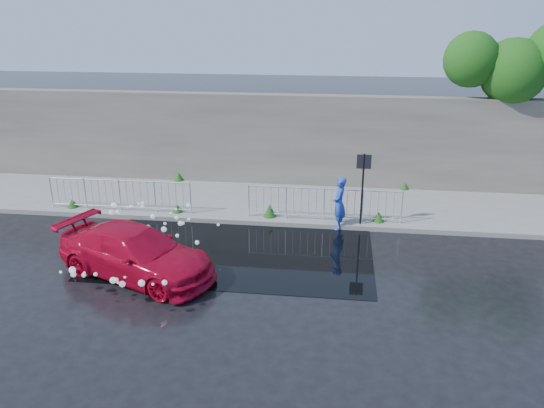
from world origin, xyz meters
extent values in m
plane|color=black|center=(0.00, 0.00, 0.00)|extent=(90.00, 90.00, 0.00)
cube|color=slate|center=(0.00, 5.00, 0.07)|extent=(30.00, 4.00, 0.15)
cube|color=slate|center=(0.00, 3.00, 0.08)|extent=(30.00, 0.25, 0.16)
cube|color=#59534B|center=(0.00, 7.20, 1.90)|extent=(30.00, 0.60, 3.50)
cube|color=black|center=(0.50, 1.00, 0.01)|extent=(8.00, 5.00, 0.01)
cylinder|color=black|center=(4.20, 3.10, 1.25)|extent=(0.06, 0.06, 2.50)
cube|color=black|center=(4.20, 3.10, 2.25)|extent=(0.45, 0.04, 0.45)
cylinder|color=#332114|center=(10.00, 8.20, 2.50)|extent=(0.36, 0.36, 5.00)
sphere|color=#1B4911|center=(9.50, 7.40, 4.60)|extent=(2.38, 2.38, 2.38)
sphere|color=#1B4911|center=(8.00, 7.40, 5.00)|extent=(2.00, 2.00, 2.00)
cylinder|color=silver|center=(-6.50, 3.35, 0.70)|extent=(0.05, 0.05, 1.10)
cylinder|color=silver|center=(-1.50, 3.35, 0.70)|extent=(0.05, 0.05, 1.10)
cylinder|color=silver|center=(-4.00, 3.35, 1.22)|extent=(5.00, 0.04, 0.04)
cylinder|color=silver|center=(-4.00, 3.35, 0.27)|extent=(5.00, 0.04, 0.04)
cylinder|color=silver|center=(0.50, 3.35, 0.70)|extent=(0.05, 0.05, 1.10)
cylinder|color=silver|center=(5.50, 3.35, 0.70)|extent=(0.05, 0.05, 1.10)
cylinder|color=silver|center=(3.00, 3.35, 1.22)|extent=(5.00, 0.04, 0.04)
cylinder|color=silver|center=(3.00, 3.35, 0.27)|extent=(5.00, 0.04, 0.04)
cone|color=#134916|center=(-5.80, 3.40, 0.30)|extent=(0.40, 0.40, 0.30)
cone|color=#134916|center=(-2.00, 3.40, 0.28)|extent=(0.36, 0.36, 0.27)
cone|color=#134916|center=(1.20, 3.40, 0.37)|extent=(0.44, 0.44, 0.45)
cone|color=#134916|center=(4.80, 3.40, 0.32)|extent=(0.38, 0.38, 0.34)
cone|color=#134916|center=(-3.00, 6.90, 0.31)|extent=(0.42, 0.42, 0.33)
cone|color=#134916|center=(6.00, 6.90, 0.28)|extent=(0.34, 0.34, 0.26)
sphere|color=white|center=(-1.67, 1.13, 0.66)|extent=(0.09, 0.09, 0.09)
sphere|color=white|center=(-1.79, -0.14, 0.29)|extent=(0.14, 0.14, 0.14)
sphere|color=white|center=(-3.07, 1.77, 0.89)|extent=(0.08, 0.08, 0.08)
sphere|color=white|center=(-3.30, 0.19, 0.26)|extent=(0.07, 0.07, 0.07)
sphere|color=white|center=(-2.12, 1.35, 0.78)|extent=(0.15, 0.15, 0.15)
sphere|color=white|center=(-1.11, 1.11, 0.72)|extent=(0.10, 0.10, 0.10)
sphere|color=white|center=(-2.84, 2.09, 0.89)|extent=(0.09, 0.09, 0.09)
sphere|color=white|center=(-3.28, 1.47, 0.82)|extent=(0.13, 0.13, 0.13)
sphere|color=white|center=(-1.56, 0.69, 0.67)|extent=(0.16, 0.16, 0.16)
sphere|color=white|center=(-1.52, 1.81, 0.87)|extent=(0.07, 0.07, 0.07)
sphere|color=white|center=(-2.93, 1.65, 0.98)|extent=(0.07, 0.07, 0.07)
sphere|color=white|center=(-2.90, 0.53, 0.38)|extent=(0.08, 0.08, 0.08)
sphere|color=white|center=(-1.21, 2.09, 0.92)|extent=(0.14, 0.14, 0.14)
sphere|color=white|center=(-0.51, 0.42, 0.43)|extent=(0.13, 0.13, 0.13)
sphere|color=white|center=(-1.15, 0.99, 0.76)|extent=(0.15, 0.15, 0.15)
sphere|color=white|center=(-2.66, 1.94, 0.87)|extent=(0.10, 0.10, 0.10)
sphere|color=white|center=(-1.19, 0.18, 0.48)|extent=(0.06, 0.06, 0.06)
sphere|color=white|center=(-2.97, 0.18, 0.30)|extent=(0.08, 0.08, 0.08)
sphere|color=white|center=(-3.08, 0.92, 0.72)|extent=(0.11, 0.11, 0.11)
sphere|color=white|center=(-1.68, -0.03, 0.23)|extent=(0.06, 0.06, 0.06)
sphere|color=white|center=(-3.53, 1.75, 0.94)|extent=(0.16, 0.16, 0.16)
sphere|color=white|center=(-1.56, 1.39, 0.90)|extent=(0.08, 0.08, 0.08)
sphere|color=white|center=(-0.82, 0.13, 0.26)|extent=(0.08, 0.08, 0.08)
sphere|color=white|center=(-3.58, 1.92, 0.87)|extent=(0.17, 0.17, 0.17)
sphere|color=white|center=(-0.02, 1.07, 0.74)|extent=(0.09, 0.09, 0.09)
sphere|color=white|center=(-2.08, 0.79, 0.68)|extent=(0.13, 0.13, 0.13)
sphere|color=white|center=(-2.63, 1.91, 0.98)|extent=(0.11, 0.11, 0.11)
sphere|color=white|center=(-3.43, 1.32, 0.86)|extent=(0.16, 0.16, 0.16)
sphere|color=white|center=(-2.47, 0.16, 0.28)|extent=(0.14, 0.14, 0.14)
sphere|color=white|center=(-0.98, 1.30, 0.78)|extent=(0.10, 0.10, 0.10)
sphere|color=white|center=(-1.13, 0.56, 0.55)|extent=(0.11, 0.11, 0.11)
sphere|color=white|center=(-2.99, 1.89, 0.87)|extent=(0.11, 0.11, 0.11)
sphere|color=white|center=(-1.35, 1.27, 0.82)|extent=(0.13, 0.13, 0.13)
sphere|color=white|center=(-2.92, -2.19, 0.73)|extent=(0.17, 0.17, 0.17)
sphere|color=white|center=(-1.59, -2.20, 0.63)|extent=(0.06, 0.06, 0.06)
sphere|color=white|center=(-1.74, -2.53, 0.71)|extent=(0.16, 0.16, 0.16)
sphere|color=white|center=(-1.40, -3.07, 1.04)|extent=(0.09, 0.09, 0.09)
sphere|color=white|center=(-2.80, -2.38, 0.79)|extent=(0.12, 0.12, 0.12)
sphere|color=white|center=(-1.60, -2.35, 0.52)|extent=(0.15, 0.15, 0.15)
sphere|color=white|center=(-2.25, -2.35, 0.74)|extent=(0.10, 0.10, 0.10)
sphere|color=white|center=(-0.86, -2.96, 0.93)|extent=(0.16, 0.16, 0.16)
sphere|color=white|center=(-2.38, -2.63, 0.92)|extent=(0.07, 0.07, 0.07)
sphere|color=white|center=(-1.62, -2.53, 0.66)|extent=(0.07, 0.07, 0.07)
sphere|color=white|center=(-0.47, -2.56, 0.76)|extent=(0.13, 0.13, 0.13)
sphere|color=white|center=(-2.67, -2.13, 0.58)|extent=(0.11, 0.11, 0.11)
sphere|color=white|center=(-3.02, -1.99, 0.50)|extent=(0.14, 0.14, 0.14)
sphere|color=white|center=(-0.79, -2.49, 0.65)|extent=(0.07, 0.07, 0.07)
sphere|color=white|center=(-2.83, -2.85, 1.02)|extent=(0.07, 0.07, 0.07)
imported|color=#B90724|center=(-1.81, -0.91, 0.65)|extent=(4.87, 3.35, 1.31)
imported|color=blue|center=(3.49, 3.00, 0.86)|extent=(0.44, 0.65, 1.73)
camera|label=1|loc=(3.38, -13.03, 6.72)|focal=35.00mm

